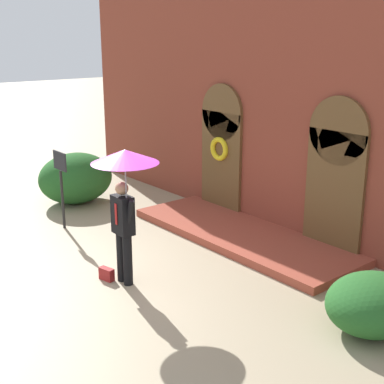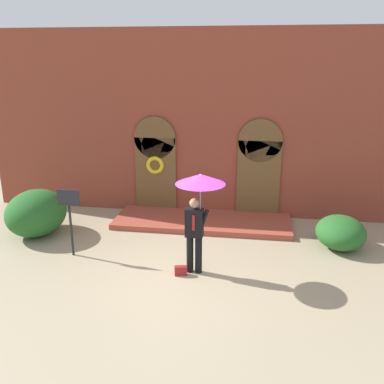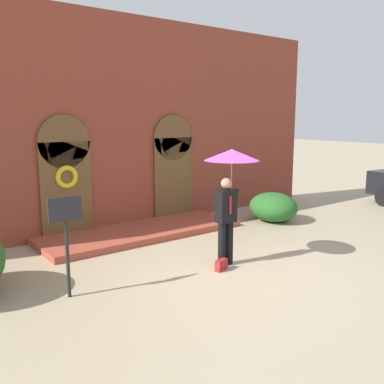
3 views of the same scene
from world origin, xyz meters
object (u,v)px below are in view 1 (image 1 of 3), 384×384
handbag (107,274)px  shrub_left (76,178)px  sign_post (61,177)px  person_with_umbrella (125,176)px  shrub_right (373,304)px

handbag → shrub_left: size_ratio=0.15×
handbag → sign_post: size_ratio=0.16×
person_with_umbrella → sign_post: (-3.25, 0.42, -0.75)m
shrub_right → shrub_left: bearing=-177.3°
handbag → sign_post: bearing=154.4°
person_with_umbrella → shrub_right: (3.47, 1.92, -1.49)m
person_with_umbrella → shrub_left: size_ratio=1.25×
shrub_left → sign_post: bearing=-36.0°
sign_post → shrub_left: 1.96m
handbag → shrub_right: (3.85, 2.11, 0.31)m
person_with_umbrella → shrub_right: person_with_umbrella is taller
shrub_left → shrub_right: shrub_left is taller
shrub_left → shrub_right: bearing=2.7°
person_with_umbrella → handbag: 1.85m
sign_post → shrub_left: (-1.53, 1.11, -0.53)m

